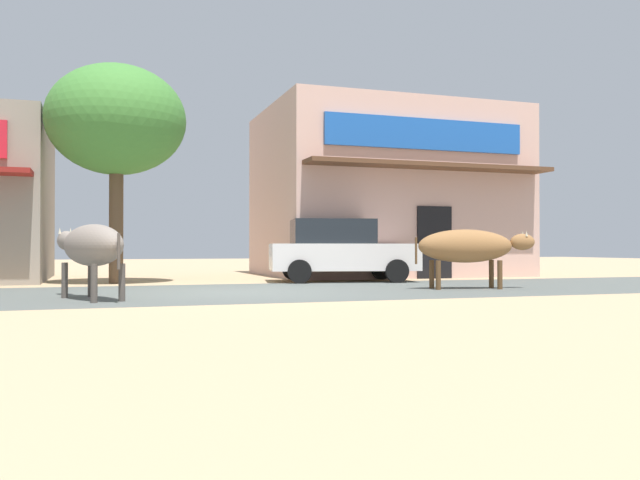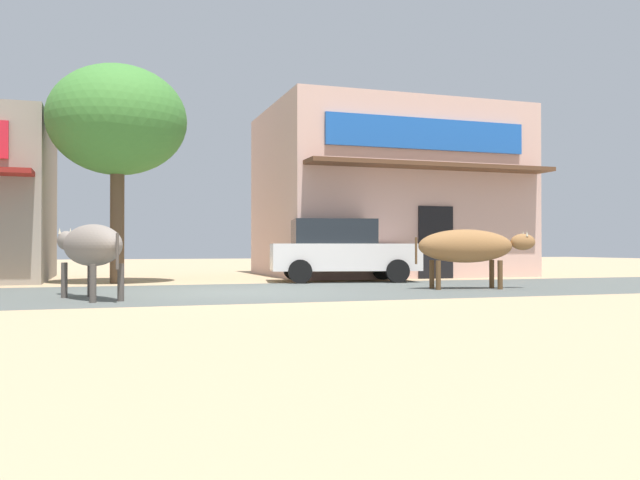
# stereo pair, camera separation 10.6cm
# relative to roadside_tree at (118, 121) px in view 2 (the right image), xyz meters

# --- Properties ---
(ground) EXTENTS (80.00, 80.00, 0.00)m
(ground) POSITION_rel_roadside_tree_xyz_m (2.31, -4.07, -4.07)
(ground) COLOR tan
(asphalt_road) EXTENTS (72.00, 5.79, 0.00)m
(asphalt_road) POSITION_rel_roadside_tree_xyz_m (2.31, -4.07, -4.06)
(asphalt_road) COLOR #545955
(asphalt_road) RESTS_ON ground
(storefront_right_club) EXTENTS (7.83, 6.74, 5.36)m
(storefront_right_club) POSITION_rel_roadside_tree_xyz_m (8.58, 2.78, -1.38)
(storefront_right_club) COLOR #D5A899
(storefront_right_club) RESTS_ON ground
(roadside_tree) EXTENTS (3.43, 3.43, 5.47)m
(roadside_tree) POSITION_rel_roadside_tree_xyz_m (0.00, 0.00, 0.00)
(roadside_tree) COLOR brown
(roadside_tree) RESTS_ON ground
(parked_hatchback_car) EXTENTS (4.11, 2.51, 1.64)m
(parked_hatchback_car) POSITION_rel_roadside_tree_xyz_m (5.66, -0.81, -3.22)
(parked_hatchback_car) COLOR silver
(parked_hatchback_car) RESTS_ON ground
(cow_near_brown) EXTENTS (1.41, 2.60, 1.30)m
(cow_near_brown) POSITION_rel_roadside_tree_xyz_m (-0.55, -5.18, -3.14)
(cow_near_brown) COLOR gray
(cow_near_brown) RESTS_ON ground
(cow_far_dark) EXTENTS (2.68, 1.10, 1.29)m
(cow_far_dark) POSITION_rel_roadside_tree_xyz_m (7.20, -4.69, -3.15)
(cow_far_dark) COLOR olive
(cow_far_dark) RESTS_ON ground
(pedestrian_by_shop) EXTENTS (0.44, 0.61, 1.50)m
(pedestrian_by_shop) POSITION_rel_roadside_tree_xyz_m (9.70, 0.21, -3.20)
(pedestrian_by_shop) COLOR brown
(pedestrian_by_shop) RESTS_ON ground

